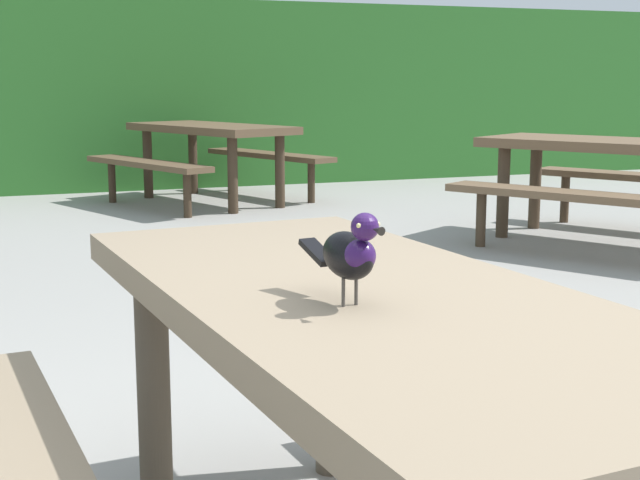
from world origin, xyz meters
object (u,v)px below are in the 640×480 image
(bird_grackle, at_px, (351,253))
(picnic_table_far_centre, at_px, (611,166))
(picnic_table_foreground, at_px, (362,373))
(picnic_table_mid_left, at_px, (211,144))

(bird_grackle, height_order, picnic_table_far_centre, bird_grackle)
(picnic_table_foreground, height_order, bird_grackle, bird_grackle)
(bird_grackle, relative_size, picnic_table_mid_left, 0.13)
(bird_grackle, bearing_deg, picnic_table_far_centre, 46.53)
(picnic_table_far_centre, bearing_deg, bird_grackle, -133.47)
(bird_grackle, xyz_separation_m, picnic_table_mid_left, (1.39, 6.84, -0.29))
(bird_grackle, bearing_deg, picnic_table_foreground, 58.17)
(picnic_table_mid_left, relative_size, picnic_table_far_centre, 0.95)
(picnic_table_foreground, height_order, picnic_table_mid_left, same)
(picnic_table_mid_left, xyz_separation_m, picnic_table_far_centre, (2.15, -3.10, 0.00))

